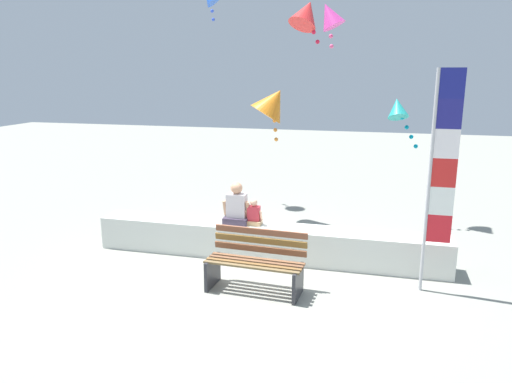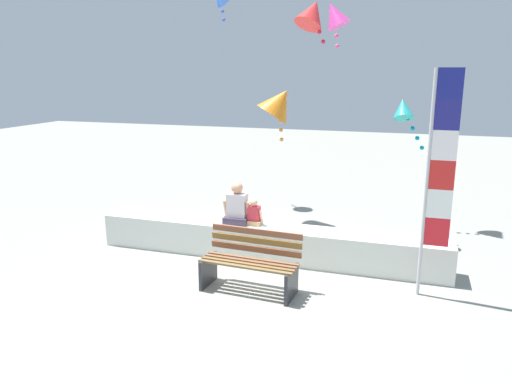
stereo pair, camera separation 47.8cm
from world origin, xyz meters
name	(u,v)px [view 1 (the left image)]	position (x,y,z in m)	size (l,w,h in m)	color
ground_plane	(255,276)	(0.00, 0.00, 0.00)	(40.00, 40.00, 0.00)	gray
seawall_ledge	(267,242)	(0.00, 0.81, 0.29)	(6.10, 0.60, 0.58)	silver
park_bench	(256,264)	(0.13, -0.48, 0.41)	(1.48, 0.70, 0.88)	brown
person_adult	(237,207)	(-0.55, 0.84, 0.87)	(0.48, 0.35, 0.74)	#3B3144
person_child	(254,215)	(-0.25, 0.84, 0.76)	(0.30, 0.22, 0.46)	tan
flag_banner	(439,169)	(2.63, 0.11, 1.85)	(0.38, 0.05, 3.23)	#B7B7BC
kite_orange	(273,103)	(-0.42, 3.08, 2.54)	(1.15, 1.04, 1.21)	orange
kite_magenta	(330,15)	(0.76, 2.51, 4.17)	(0.62, 0.58, 0.87)	#DB3D9E
kite_red	(306,14)	(0.26, 2.90, 4.26)	(0.86, 0.92, 0.94)	red
kite_teal	(398,109)	(2.08, 2.50, 2.50)	(0.68, 0.59, 1.01)	teal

